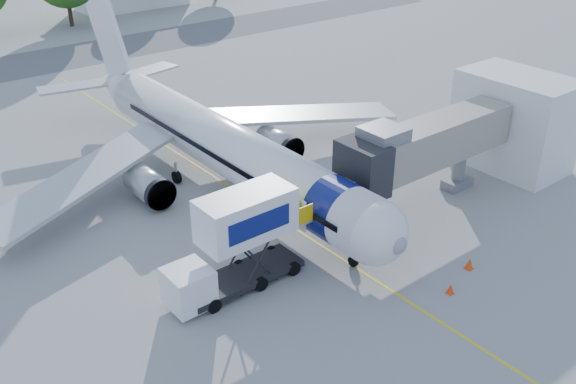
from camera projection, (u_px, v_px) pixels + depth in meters
ground at (256, 203)px, 43.37m from camera, size 160.00×160.00×0.00m
guidance_line at (256, 203)px, 43.37m from camera, size 0.15×70.00×0.01m
taxiway_strip at (36, 62)px, 72.33m from camera, size 120.00×10.00×0.01m
aircraft at (220, 144)px, 44.83m from camera, size 34.17×37.73×11.35m
jet_bridge at (420, 147)px, 40.91m from camera, size 13.90×3.20×6.60m
terminal_stub at (514, 122)px, 47.10m from camera, size 5.00×8.00×7.00m
catering_hiloader at (237, 244)px, 33.79m from camera, size 8.50×2.44×5.50m
ground_tug at (436, 357)px, 29.09m from camera, size 3.84×2.40×1.44m
safety_cone_a at (469, 264)px, 36.40m from camera, size 0.46×0.46×0.73m
safety_cone_b at (450, 289)px, 34.39m from camera, size 0.41×0.41×0.65m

